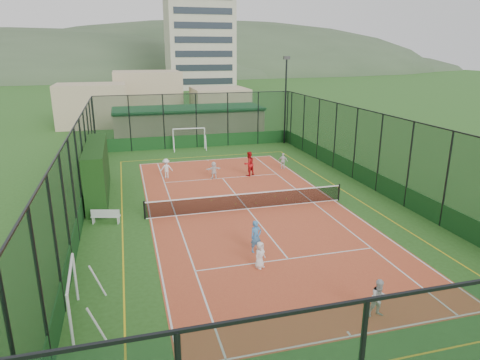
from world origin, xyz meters
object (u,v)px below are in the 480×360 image
object	(u,v)px
white_bench	(106,216)
floodlight_ne	(285,101)
child_far_back	(214,170)
futsal_goal_near	(73,298)
child_far_right	(283,161)
coach	(249,164)
child_near_mid	(256,236)
apartment_tower	(199,22)
clubhouse	(189,122)
child_near_left	(260,255)
futsal_goal_far	(189,139)
child_far_left	(166,168)
child_near_right	(379,298)

from	to	relation	value
white_bench	floodlight_ne	bearing A→B (deg)	60.84
white_bench	child_far_back	distance (m)	9.81
futsal_goal_near	child_far_right	world-z (taller)	futsal_goal_near
floodlight_ne	coach	distance (m)	12.43
futsal_goal_near	child_near_mid	xyz separation A→B (m)	(7.40, 3.40, -0.17)
apartment_tower	futsal_goal_near	xyz separation A→B (m)	(-20.56, -90.74, -14.07)
coach	child_far_back	bearing A→B (deg)	-26.50
child_near_mid	child_far_right	size ratio (longest dim) A/B	1.21
child_near_mid	child_far_back	distance (m)	11.95
clubhouse	apartment_tower	size ratio (longest dim) A/B	0.51
child_near_left	futsal_goal_far	bearing A→B (deg)	52.95
child_near_left	coach	xyz separation A→B (m)	(3.45, 13.37, 0.31)
futsal_goal_far	child_far_left	bearing A→B (deg)	-105.55
clubhouse	child_near_right	bearing A→B (deg)	-87.53
floodlight_ne	child_near_mid	xyz separation A→B (m)	(-9.76, -21.94, -3.37)
apartment_tower	futsal_goal_near	bearing A→B (deg)	-102.77
coach	clubhouse	bearing A→B (deg)	-108.44
clubhouse	child_near_mid	bearing A→B (deg)	-92.43
child_near_left	child_far_back	distance (m)	13.43
child_near_mid	child_far_back	size ratio (longest dim) A/B	1.23
floodlight_ne	child_near_right	world-z (taller)	floodlight_ne
child_far_left	floodlight_ne	bearing A→B (deg)	-147.44
child_far_back	coach	world-z (taller)	coach
clubhouse	futsal_goal_far	world-z (taller)	clubhouse
futsal_goal_far	child_near_left	world-z (taller)	futsal_goal_far
apartment_tower	child_far_back	distance (m)	77.79
floodlight_ne	clubhouse	size ratio (longest dim) A/B	0.54
child_near_left	clubhouse	bearing A→B (deg)	51.60
apartment_tower	child_far_left	world-z (taller)	apartment_tower
floodlight_ne	child_far_left	xyz separation A→B (m)	(-12.44, -9.07, -3.41)
futsal_goal_near	child_far_back	bearing A→B (deg)	-29.67
futsal_goal_far	child_near_right	xyz separation A→B (m)	(2.25, -27.51, -0.26)
white_bench	child_near_mid	bearing A→B (deg)	-23.13
white_bench	futsal_goal_near	distance (m)	8.73
floodlight_ne	futsal_goal_far	xyz separation A→B (m)	(-9.43, -0.22, -3.16)
clubhouse	child_near_left	world-z (taller)	clubhouse
futsal_goal_far	coach	size ratio (longest dim) A/B	1.68
child_near_mid	child_near_right	size ratio (longest dim) A/B	1.08
child_near_right	child_far_left	world-z (taller)	child_far_left
child_near_mid	child_near_right	bearing A→B (deg)	-79.91
child_near_mid	coach	world-z (taller)	coach
apartment_tower	futsal_goal_near	size ratio (longest dim) A/B	10.44
clubhouse	child_far_right	bearing A→B (deg)	-70.46
apartment_tower	child_near_right	size ratio (longest dim) A/B	21.76
white_bench	child_far_left	size ratio (longest dim) A/B	1.07
child_near_right	child_far_back	world-z (taller)	child_near_right
clubhouse	futsal_goal_near	world-z (taller)	clubhouse
futsal_goal_far	child_near_mid	distance (m)	21.73
child_near_mid	floodlight_ne	bearing A→B (deg)	52.04
futsal_goal_far	child_far_right	xyz separation A→B (m)	(5.91, -8.71, -0.34)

